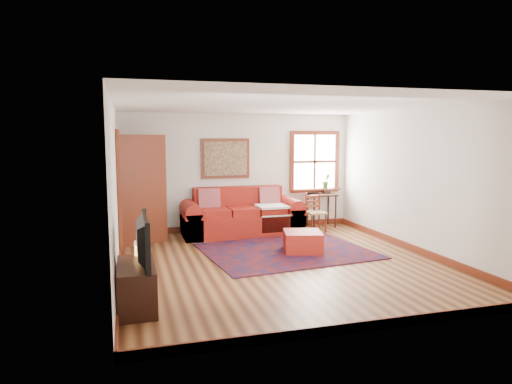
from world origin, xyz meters
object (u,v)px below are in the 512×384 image
object	(u,v)px
red_ottoman	(303,242)
side_table	(322,199)
media_cabinet	(137,286)
red_leather_sofa	(242,219)
ladder_back_chair	(315,211)

from	to	relation	value
red_ottoman	side_table	distance (m)	2.42
red_ottoman	media_cabinet	world-z (taller)	media_cabinet
red_leather_sofa	media_cabinet	size ratio (longest dim) A/B	2.54
side_table	media_cabinet	world-z (taller)	side_table
red_ottoman	side_table	size ratio (longest dim) A/B	0.87
red_ottoman	media_cabinet	size ratio (longest dim) A/B	0.66
side_table	ladder_back_chair	bearing A→B (deg)	-128.28
red_leather_sofa	media_cabinet	bearing A→B (deg)	-121.02
red_leather_sofa	ladder_back_chair	xyz separation A→B (m)	(1.56, -0.19, 0.12)
red_leather_sofa	media_cabinet	xyz separation A→B (m)	(-2.21, -3.67, -0.05)
side_table	red_leather_sofa	bearing A→B (deg)	-172.47
red_ottoman	side_table	bearing A→B (deg)	72.86
red_leather_sofa	side_table	size ratio (longest dim) A/B	3.31
side_table	red_ottoman	bearing A→B (deg)	-121.84
side_table	ladder_back_chair	world-z (taller)	ladder_back_chair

